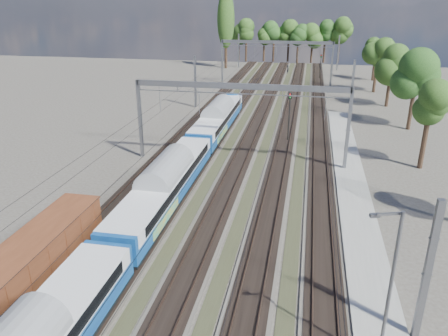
% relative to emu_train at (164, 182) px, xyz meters
% --- Properties ---
extents(track_bed, '(21.00, 130.00, 0.34)m').
position_rel_emu_train_xyz_m(track_bed, '(4.50, 27.74, -2.63)').
color(track_bed, '#47423A').
rests_on(track_bed, ground).
extents(platform, '(3.00, 70.00, 0.30)m').
position_rel_emu_train_xyz_m(platform, '(16.50, 2.74, -2.58)').
color(platform, gray).
rests_on(platform, ground).
extents(catenary, '(25.65, 130.00, 9.00)m').
position_rel_emu_train_xyz_m(catenary, '(4.83, 35.43, 3.67)').
color(catenary, slate).
rests_on(catenary, ground).
extents(tree_belt, '(39.13, 100.61, 12.31)m').
position_rel_emu_train_xyz_m(tree_belt, '(11.85, 75.09, 5.29)').
color(tree_belt, black).
rests_on(tree_belt, ground).
extents(poplar, '(4.40, 4.40, 19.04)m').
position_rel_emu_train_xyz_m(poplar, '(-10.00, 80.74, 9.16)').
color(poplar, black).
rests_on(poplar, ground).
extents(emu_train, '(3.17, 67.06, 4.64)m').
position_rel_emu_train_xyz_m(emu_train, '(0.00, 0.00, 0.00)').
color(emu_train, black).
rests_on(emu_train, ground).
extents(freight_boxcar, '(2.86, 13.80, 3.56)m').
position_rel_emu_train_xyz_m(freight_boxcar, '(-4.50, -12.54, -0.56)').
color(freight_boxcar, black).
rests_on(freight_boxcar, ground).
extents(worker, '(0.48, 0.73, 2.01)m').
position_rel_emu_train_xyz_m(worker, '(6.38, 74.91, -1.73)').
color(worker, black).
rests_on(worker, ground).
extents(signal_near, '(0.43, 0.40, 6.32)m').
position_rel_emu_train_xyz_m(signal_near, '(9.44, 21.83, 1.27)').
color(signal_near, black).
rests_on(signal_near, ground).
extents(signal_far, '(0.35, 0.32, 5.40)m').
position_rel_emu_train_xyz_m(signal_far, '(13.91, 69.20, 0.69)').
color(signal_far, black).
rests_on(signal_far, ground).
extents(lamp_post, '(1.49, 0.48, 8.87)m').
position_rel_emu_train_xyz_m(lamp_post, '(15.98, -14.67, 2.11)').
color(lamp_post, slate).
rests_on(lamp_post, ground).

